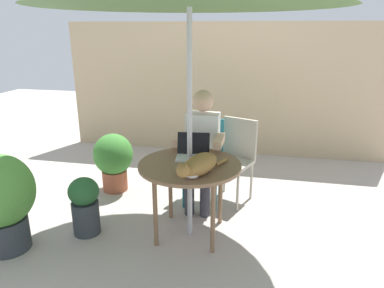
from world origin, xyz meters
TOP-DOWN VIEW (x-y plane):
  - ground_plane at (0.00, 0.00)m, footprint 14.00×14.00m
  - fence_back at (0.00, 2.40)m, footprint 4.78×0.08m
  - patio_table at (0.00, 0.00)m, footprint 0.91×0.91m
  - chair_occupied at (0.00, 0.74)m, footprint 0.40×0.40m
  - chair_empty at (0.33, 0.83)m, footprint 0.52×0.52m
  - person_seated at (-0.00, 0.58)m, footprint 0.48×0.48m
  - laptop at (-0.01, 0.18)m, footprint 0.33×0.28m
  - cat at (0.12, -0.23)m, footprint 0.37×0.59m
  - potted_plant_near_fence at (-0.95, -0.18)m, footprint 0.28×0.28m
  - potted_plant_by_chair at (-1.07, 0.76)m, footprint 0.46×0.46m
  - potted_plant_corner at (-1.50, -0.56)m, footprint 0.56×0.56m

SIDE VIEW (x-z plane):
  - ground_plane at x=0.00m, z-range 0.00..0.00m
  - potted_plant_near_fence at x=-0.95m, z-range 0.02..0.57m
  - potted_plant_by_chair at x=-1.07m, z-range 0.05..0.74m
  - potted_plant_corner at x=-1.50m, z-range 0.05..0.92m
  - chair_occupied at x=0.00m, z-range 0.08..0.99m
  - chair_empty at x=0.33m, z-range 0.08..0.99m
  - patio_table at x=0.00m, z-range 0.28..0.99m
  - person_seated at x=0.00m, z-range 0.08..1.33m
  - laptop at x=-0.01m, z-range 0.66..0.87m
  - cat at x=0.12m, z-range 0.70..0.87m
  - fence_back at x=0.00m, z-range 0.00..1.93m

